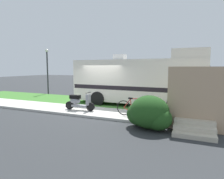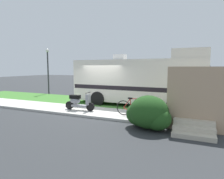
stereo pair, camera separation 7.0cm
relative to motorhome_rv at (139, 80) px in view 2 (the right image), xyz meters
The scene contains 13 objects.
ground_plane 3.04m from the motorhome_rv, 141.58° to the right, with size 80.00×80.00×0.00m, color #2D3033.
sidewalk 3.79m from the motorhome_rv, 125.88° to the right, with size 24.00×2.00×0.12m.
grass_strip 2.55m from the motorhome_rv, behind, with size 24.00×3.40×0.08m.
motorhome_rv is the anchor object (origin of this frame).
scooter 3.99m from the motorhome_rv, 129.57° to the right, with size 1.70×0.50×0.97m.
bicycle 3.29m from the motorhome_rv, 78.89° to the right, with size 1.72×0.52×0.90m.
pickup_truck_near 5.82m from the motorhome_rv, 47.93° to the left, with size 5.69×2.17×1.87m.
pickup_truck_far 8.25m from the motorhome_rv, 78.97° to the left, with size 5.34×2.17×1.75m.
porch_steps 5.07m from the motorhome_rv, 50.84° to the right, with size 2.00×1.26×2.40m.
bush_by_porch 4.68m from the motorhome_rv, 70.11° to the right, with size 1.80×1.35×1.28m.
bottle_green 4.05m from the motorhome_rv, 50.29° to the right, with size 0.07×0.07×0.29m.
bottle_spare 4.69m from the motorhome_rv, 35.89° to the right, with size 0.07×0.07×0.29m.
street_lamp_post 9.12m from the motorhome_rv, 167.36° to the left, with size 0.28×0.28×3.98m.
Camera 2 is at (5.22, -9.92, 2.37)m, focal length 31.14 mm.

